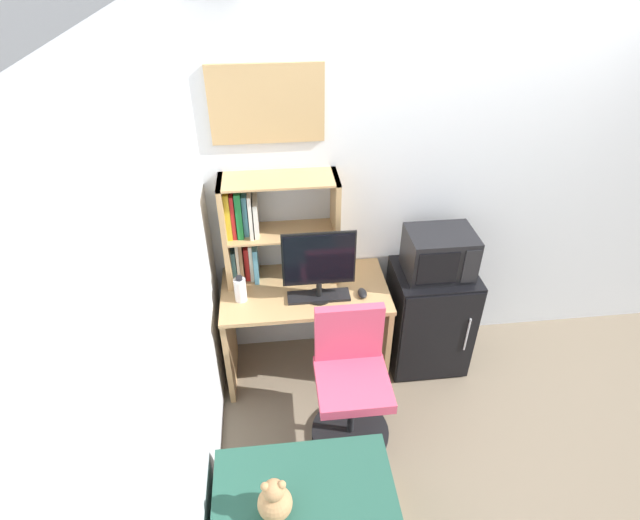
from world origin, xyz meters
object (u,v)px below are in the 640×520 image
at_px(hutch_bookshelf, 262,228).
at_px(wall_corkboard, 267,105).
at_px(microwave, 439,253).
at_px(keyboard, 319,296).
at_px(water_bottle, 240,289).
at_px(desk_chair, 351,385).
at_px(computer_mouse, 362,293).
at_px(teddy_bear, 275,501).
at_px(mini_fridge, 429,317).
at_px(monitor, 319,262).

distance_m(hutch_bookshelf, wall_corkboard, 0.78).
bearing_deg(hutch_bookshelf, microwave, -8.20).
height_order(microwave, wall_corkboard, wall_corkboard).
relative_size(keyboard, water_bottle, 2.19).
bearing_deg(desk_chair, keyboard, 108.34).
distance_m(computer_mouse, desk_chair, 0.59).
bearing_deg(water_bottle, keyboard, -3.73).
xyz_separation_m(teddy_bear, wall_corkboard, (0.08, 1.62, 1.36)).
xyz_separation_m(hutch_bookshelf, mini_fridge, (1.16, -0.17, -0.74)).
distance_m(desk_chair, teddy_bear, 0.93).
bearing_deg(computer_mouse, monitor, 178.15).
bearing_deg(desk_chair, teddy_bear, -122.67).
distance_m(hutch_bookshelf, water_bottle, 0.42).
distance_m(monitor, teddy_bear, 1.37).
distance_m(computer_mouse, teddy_bear, 1.39).
bearing_deg(microwave, mini_fridge, -90.08).
xyz_separation_m(computer_mouse, wall_corkboard, (-0.55, 0.40, 1.14)).
bearing_deg(water_bottle, desk_chair, -36.77).
xyz_separation_m(water_bottle, teddy_bear, (0.16, -1.26, -0.29)).
height_order(mini_fridge, microwave, microwave).
height_order(water_bottle, mini_fridge, water_bottle).
height_order(monitor, water_bottle, monitor).
distance_m(keyboard, desk_chair, 0.60).
bearing_deg(teddy_bear, desk_chair, 57.33).
bearing_deg(desk_chair, wall_corkboard, 115.85).
xyz_separation_m(hutch_bookshelf, keyboard, (0.34, -0.28, -0.38)).
relative_size(keyboard, microwave, 0.93).
bearing_deg(computer_mouse, hutch_bookshelf, 155.29).
distance_m(mini_fridge, teddy_bear, 1.78).
relative_size(computer_mouse, water_bottle, 0.56).
height_order(computer_mouse, desk_chair, desk_chair).
bearing_deg(keyboard, wall_corkboard, 123.52).
bearing_deg(desk_chair, hutch_bookshelf, 123.75).
distance_m(mini_fridge, microwave, 0.56).
bearing_deg(keyboard, monitor, -8.93).
relative_size(monitor, teddy_bear, 1.96).
bearing_deg(keyboard, mini_fridge, 7.61).
relative_size(monitor, desk_chair, 0.54).
relative_size(water_bottle, desk_chair, 0.20).
bearing_deg(desk_chair, microwave, 40.40).
xyz_separation_m(monitor, microwave, (0.82, 0.11, -0.07)).
distance_m(keyboard, wall_corkboard, 1.24).
bearing_deg(hutch_bookshelf, computer_mouse, -24.71).
bearing_deg(wall_corkboard, mini_fridge, -14.69).
bearing_deg(monitor, keyboard, 171.07).
distance_m(computer_mouse, water_bottle, 0.80).
bearing_deg(monitor, hutch_bookshelf, 140.73).
bearing_deg(desk_chair, mini_fridge, 40.25).
relative_size(monitor, water_bottle, 2.67).
bearing_deg(desk_chair, computer_mouse, 73.03).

